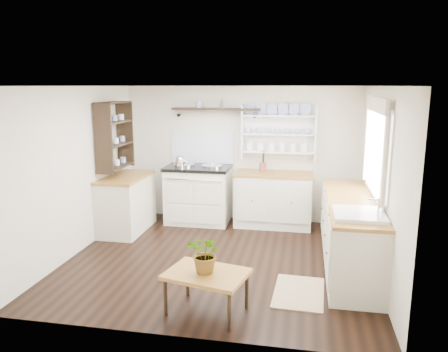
{
  "coord_description": "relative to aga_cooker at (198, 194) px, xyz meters",
  "views": [
    {
      "loc": [
        1.09,
        -5.45,
        2.31
      ],
      "look_at": [
        0.02,
        0.25,
        1.1
      ],
      "focal_mm": 35.0,
      "sensor_mm": 36.0,
      "label": 1
    }
  ],
  "objects": [
    {
      "name": "plate_rack",
      "position": [
        1.32,
        0.29,
        1.06
      ],
      "size": [
        1.2,
        0.22,
        0.9
      ],
      "color": "white",
      "rests_on": "wall_back"
    },
    {
      "name": "left_shelving",
      "position": [
        -1.17,
        -0.67,
        1.06
      ],
      "size": [
        0.28,
        0.8,
        1.05
      ],
      "primitive_type": "cube",
      "color": "black",
      "rests_on": "wall_left"
    },
    {
      "name": "left_cabinets",
      "position": [
        -1.03,
        -0.67,
        -0.03
      ],
      "size": [
        0.62,
        1.13,
        0.9
      ],
      "color": "beige",
      "rests_on": "floor"
    },
    {
      "name": "potted_plant",
      "position": [
        0.82,
        -2.97,
        0.15
      ],
      "size": [
        0.46,
        0.43,
        0.4
      ],
      "primitive_type": "imported",
      "rotation": [
        0.0,
        0.0,
        -0.39
      ],
      "color": "#3F7233",
      "rests_on": "center_table"
    },
    {
      "name": "floor_rug",
      "position": [
        1.76,
        -2.37,
        -0.49
      ],
      "size": [
        0.59,
        0.87,
        0.02
      ],
      "primitive_type": "cube",
      "rotation": [
        0.0,
        0.0,
        -0.04
      ],
      "color": "#8E6B53",
      "rests_on": "floor"
    },
    {
      "name": "floor",
      "position": [
        0.67,
        -1.57,
        -0.49
      ],
      "size": [
        4.0,
        3.8,
        0.01
      ],
      "primitive_type": "cube",
      "color": "black",
      "rests_on": "ground"
    },
    {
      "name": "ceiling",
      "position": [
        0.67,
        -1.57,
        1.81
      ],
      "size": [
        4.0,
        3.8,
        0.01
      ],
      "primitive_type": "cube",
      "color": "white",
      "rests_on": "wall_back"
    },
    {
      "name": "belfast_sink",
      "position": [
        2.37,
        -2.22,
        0.31
      ],
      "size": [
        0.55,
        0.6,
        0.45
      ],
      "color": "white",
      "rests_on": "right_cabinets"
    },
    {
      "name": "right_cabinets",
      "position": [
        2.37,
        -1.47,
        -0.03
      ],
      "size": [
        0.62,
        2.43,
        0.9
      ],
      "color": "beige",
      "rests_on": "floor"
    },
    {
      "name": "wall_left",
      "position": [
        -1.33,
        -1.57,
        0.66
      ],
      "size": [
        0.02,
        3.8,
        2.3
      ],
      "primitive_type": "cube",
      "color": "beige",
      "rests_on": "ground"
    },
    {
      "name": "utensil_crock",
      "position": [
        1.08,
        0.11,
        0.48
      ],
      "size": [
        0.12,
        0.12,
        0.14
      ],
      "primitive_type": "cylinder",
      "color": "brown",
      "rests_on": "back_cabinets"
    },
    {
      "name": "center_table",
      "position": [
        0.82,
        -2.97,
        -0.1
      ],
      "size": [
        0.91,
        0.74,
        0.44
      ],
      "rotation": [
        0.0,
        0.0,
        -0.23
      ],
      "color": "brown",
      "rests_on": "floor"
    },
    {
      "name": "kettle",
      "position": [
        -0.28,
        -0.12,
        0.55
      ],
      "size": [
        0.18,
        0.18,
        0.23
      ],
      "primitive_type": null,
      "color": "silver",
      "rests_on": "aga_cooker"
    },
    {
      "name": "aga_cooker",
      "position": [
        0.0,
        0.0,
        0.0
      ],
      "size": [
        1.09,
        0.75,
        1.0
      ],
      "color": "white",
      "rests_on": "floor"
    },
    {
      "name": "high_shelf",
      "position": [
        0.27,
        0.21,
        1.41
      ],
      "size": [
        1.5,
        0.29,
        0.16
      ],
      "color": "black",
      "rests_on": "wall_back"
    },
    {
      "name": "wall_back",
      "position": [
        0.67,
        0.33,
        0.66
      ],
      "size": [
        4.0,
        0.02,
        2.3
      ],
      "primitive_type": "cube",
      "color": "beige",
      "rests_on": "ground"
    },
    {
      "name": "window",
      "position": [
        2.62,
        -1.42,
        1.07
      ],
      "size": [
        0.08,
        1.55,
        1.22
      ],
      "color": "white",
      "rests_on": "wall_right"
    },
    {
      "name": "back_cabinets",
      "position": [
        1.27,
        0.03,
        -0.03
      ],
      "size": [
        1.27,
        0.63,
        0.9
      ],
      "color": "beige",
      "rests_on": "floor"
    },
    {
      "name": "wall_right",
      "position": [
        2.67,
        -1.57,
        0.66
      ],
      "size": [
        0.02,
        3.8,
        2.3
      ],
      "primitive_type": "cube",
      "color": "beige",
      "rests_on": "ground"
    }
  ]
}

